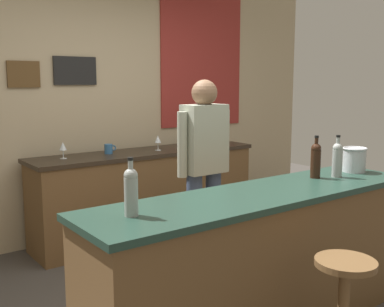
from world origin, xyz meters
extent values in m
plane|color=#423D38|center=(0.00, 0.00, 0.00)|extent=(10.00, 10.00, 0.00)
cube|color=tan|center=(0.00, 2.03, 1.40)|extent=(6.00, 0.06, 2.80)
cube|color=brown|center=(-0.70, 1.99, 1.67)|extent=(0.30, 0.02, 0.24)
cube|color=black|center=(-0.20, 1.99, 1.71)|extent=(0.44, 0.02, 0.27)
cube|color=maroon|center=(1.38, 1.99, 1.85)|extent=(1.16, 0.02, 1.54)
cube|color=brown|center=(0.00, -0.40, 0.44)|extent=(2.38, 0.57, 0.88)
cube|color=#1E382D|center=(0.00, -0.40, 0.90)|extent=(2.42, 0.60, 0.04)
cube|color=brown|center=(0.40, 1.65, 0.43)|extent=(2.37, 0.53, 0.86)
cube|color=#2D2319|center=(0.40, 1.65, 0.88)|extent=(2.42, 0.56, 0.04)
cylinder|color=#384766|center=(0.38, 0.55, 0.43)|extent=(0.13, 0.13, 0.86)
cylinder|color=#384766|center=(0.18, 0.55, 0.43)|extent=(0.13, 0.13, 0.86)
cube|color=#9EA38E|center=(0.28, 0.55, 1.14)|extent=(0.36, 0.20, 0.56)
sphere|color=brown|center=(0.28, 0.55, 1.51)|extent=(0.21, 0.21, 0.21)
cylinder|color=#9EA38E|center=(0.50, 0.55, 1.11)|extent=(0.08, 0.08, 0.52)
cylinder|color=#9EA38E|center=(0.06, 0.55, 1.11)|extent=(0.08, 0.08, 0.52)
cylinder|color=brown|center=(-0.02, -1.04, 0.66)|extent=(0.32, 0.32, 0.03)
cylinder|color=#999E99|center=(-0.92, -0.38, 1.02)|extent=(0.07, 0.07, 0.20)
sphere|color=#999E99|center=(-0.92, -0.38, 1.13)|extent=(0.07, 0.07, 0.07)
cylinder|color=#999E99|center=(-0.92, -0.38, 1.17)|extent=(0.03, 0.03, 0.09)
cylinder|color=black|center=(-0.92, -0.38, 1.22)|extent=(0.03, 0.03, 0.02)
cylinder|color=black|center=(0.61, -0.32, 1.02)|extent=(0.07, 0.07, 0.20)
sphere|color=black|center=(0.61, -0.32, 1.13)|extent=(0.07, 0.07, 0.07)
cylinder|color=black|center=(0.61, -0.32, 1.17)|extent=(0.03, 0.03, 0.09)
cylinder|color=black|center=(0.61, -0.32, 1.22)|extent=(0.03, 0.03, 0.02)
cylinder|color=#999E99|center=(0.76, -0.40, 1.02)|extent=(0.07, 0.07, 0.20)
sphere|color=#999E99|center=(0.76, -0.40, 1.13)|extent=(0.07, 0.07, 0.07)
cylinder|color=#999E99|center=(0.76, -0.40, 1.17)|extent=(0.03, 0.03, 0.09)
cylinder|color=black|center=(0.76, -0.40, 1.22)|extent=(0.03, 0.03, 0.02)
cylinder|color=#B7BABF|center=(1.03, -0.35, 1.01)|extent=(0.17, 0.17, 0.18)
torus|color=#B7BABF|center=(1.03, -0.35, 1.10)|extent=(0.19, 0.19, 0.02)
cylinder|color=silver|center=(-0.47, 1.69, 0.90)|extent=(0.06, 0.06, 0.00)
cylinder|color=silver|center=(-0.47, 1.69, 0.94)|extent=(0.01, 0.01, 0.07)
cone|color=silver|center=(-0.47, 1.69, 1.02)|extent=(0.07, 0.07, 0.08)
cylinder|color=silver|center=(0.51, 1.61, 0.90)|extent=(0.06, 0.06, 0.00)
cylinder|color=silver|center=(0.51, 1.61, 0.94)|extent=(0.01, 0.01, 0.07)
cone|color=silver|center=(0.51, 1.61, 1.02)|extent=(0.07, 0.07, 0.08)
cylinder|color=silver|center=(1.39, 1.65, 0.90)|extent=(0.06, 0.06, 0.00)
cylinder|color=silver|center=(1.39, 1.65, 0.94)|extent=(0.01, 0.01, 0.07)
cone|color=silver|center=(1.39, 1.65, 1.02)|extent=(0.07, 0.07, 0.08)
cylinder|color=#336699|center=(0.00, 1.71, 0.95)|extent=(0.08, 0.08, 0.09)
torus|color=#336699|center=(0.06, 1.71, 0.95)|extent=(0.06, 0.01, 0.06)
camera|label=1|loc=(-2.06, -2.42, 1.60)|focal=43.73mm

